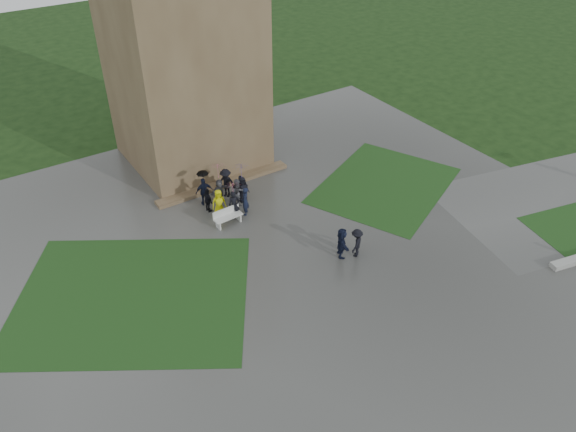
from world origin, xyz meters
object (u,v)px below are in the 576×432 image
tower (179,24)px  bench (228,216)px  pedestrian_mid (342,243)px  pedestrian_near (357,243)px

tower → bench: 11.94m
pedestrian_mid → pedestrian_near: pedestrian_mid is taller
bench → pedestrian_mid: pedestrian_mid is taller
pedestrian_mid → tower: bearing=34.9°
tower → pedestrian_mid: size_ratio=10.39×
bench → pedestrian_near: bearing=-58.7°
tower → bench: (-1.75, -8.22, -8.47)m
tower → bench: size_ratio=10.42×
pedestrian_mid → pedestrian_near: size_ratio=1.05×
pedestrian_near → pedestrian_mid: bearing=-65.3°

